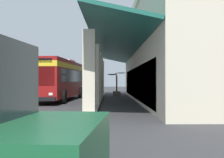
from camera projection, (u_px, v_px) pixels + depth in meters
name	position (u px, v px, depth m)	size (l,w,h in m)	color
ground	(145.00, 102.00, 21.94)	(120.00, 120.00, 0.00)	#38383A
curb_strip	(99.00, 100.00, 23.82)	(31.53, 0.50, 0.12)	#9E998E
plaza_building	(219.00, 53.00, 23.92)	(26.58, 17.02, 7.57)	beige
transit_bus	(58.00, 77.00, 23.94)	(11.36, 3.33, 3.34)	maroon
parked_sedan_silver	(14.00, 89.00, 31.68)	(4.46, 2.12, 1.47)	#B2B5BA
pedestrian	(20.00, 93.00, 16.17)	(0.32, 0.67, 1.64)	#38383D
potted_palm	(117.00, 90.00, 31.26)	(1.73, 1.90, 2.47)	gray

